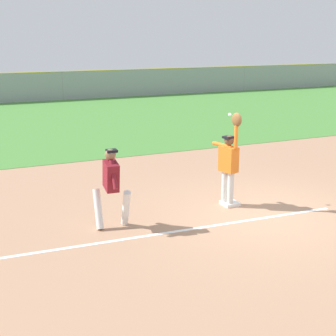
{
  "coord_description": "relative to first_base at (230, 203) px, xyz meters",
  "views": [
    {
      "loc": [
        -6.16,
        -8.77,
        3.99
      ],
      "look_at": [
        -1.91,
        1.02,
        1.05
      ],
      "focal_mm": 52.1,
      "sensor_mm": 36.0,
      "label": 1
    }
  ],
  "objects": [
    {
      "name": "parked_car_blue",
      "position": [
        11.99,
        23.92,
        0.63
      ],
      "size": [
        4.45,
        2.22,
        1.25
      ],
      "rotation": [
        0.0,
        0.0,
        -0.03
      ],
      "color": "#23389E",
      "rests_on": "ground_plane"
    },
    {
      "name": "chalk_foul_line",
      "position": [
        -4.0,
        -0.9,
        -0.04
      ],
      "size": [
        11.99,
        0.58,
        0.01
      ],
      "primitive_type": "cube",
      "rotation": [
        0.0,
        0.0,
        -0.04
      ],
      "color": "white",
      "rests_on": "ground_plane"
    },
    {
      "name": "parked_car_silver",
      "position": [
        5.58,
        23.86,
        0.63
      ],
      "size": [
        4.42,
        2.15,
        1.25
      ],
      "rotation": [
        0.0,
        0.0,
        -0.01
      ],
      "color": "#B7B7BC",
      "rests_on": "ground_plane"
    },
    {
      "name": "runner",
      "position": [
        -3.03,
        -0.23,
        0.96
      ],
      "size": [
        0.72,
        0.84,
        1.72
      ],
      "rotation": [
        0.0,
        0.0,
        -0.06
      ],
      "color": "white",
      "rests_on": "ground_plane"
    },
    {
      "name": "baseball",
      "position": [
        0.08,
        0.27,
        2.12
      ],
      "size": [
        0.07,
        0.07,
        0.07
      ],
      "primitive_type": "sphere",
      "color": "white"
    },
    {
      "name": "outfield_fence",
      "position": [
        0.35,
        21.06,
        0.85
      ],
      "size": [
        52.86,
        0.08,
        1.78
      ],
      "color": "#93999E",
      "rests_on": "ground_plane"
    },
    {
      "name": "fielder",
      "position": [
        -0.08,
        -0.02,
        1.08
      ],
      "size": [
        0.36,
        0.89,
        2.28
      ],
      "rotation": [
        0.0,
        0.0,
        3.39
      ],
      "color": "silver",
      "rests_on": "ground_plane"
    },
    {
      "name": "ground_plane",
      "position": [
        0.35,
        -0.84,
        -0.04
      ],
      "size": [
        69.72,
        69.72,
        0.0
      ],
      "primitive_type": "plane",
      "color": "tan"
    },
    {
      "name": "parked_car_red",
      "position": [
        -1.42,
        23.79,
        0.63
      ],
      "size": [
        4.52,
        2.36,
        1.25
      ],
      "rotation": [
        0.0,
        0.0,
        -0.07
      ],
      "color": "#B21E1E",
      "rests_on": "ground_plane"
    },
    {
      "name": "outfield_grass",
      "position": [
        0.35,
        13.28,
        -0.04
      ],
      "size": [
        52.78,
        15.55,
        0.01
      ],
      "primitive_type": "cube",
      "color": "#478438",
      "rests_on": "ground_plane"
    },
    {
      "name": "first_base",
      "position": [
        0.0,
        0.0,
        0.0
      ],
      "size": [
        0.39,
        0.39,
        0.08
      ],
      "primitive_type": "cube",
      "rotation": [
        0.0,
        0.0,
        0.04
      ],
      "color": "white",
      "rests_on": "ground_plane"
    }
  ]
}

